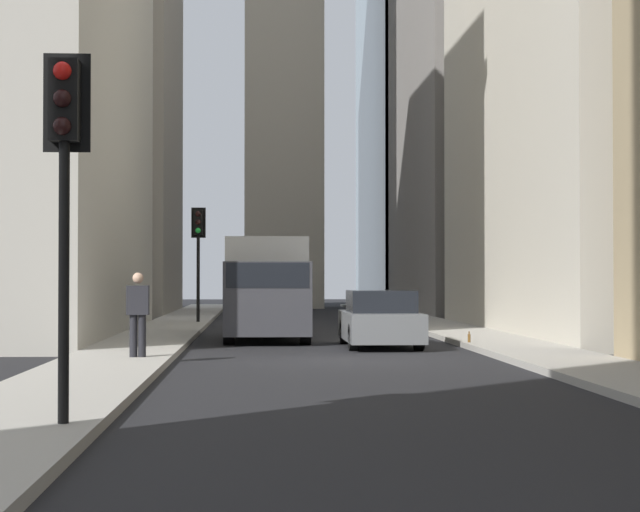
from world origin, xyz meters
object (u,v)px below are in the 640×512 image
Objects in this scene: discarded_bottle at (469,338)px; pedestrian at (138,311)px; traffic_light_foreground at (64,149)px; traffic_light_midblock at (198,238)px; hatchback_grey at (380,321)px; delivery_truck at (267,287)px.

pedestrian is at bearing 121.87° from discarded_bottle.
traffic_light_foreground is 2.41× the size of pedestrian.
traffic_light_midblock reaches higher than discarded_bottle.
hatchback_grey is 1.05× the size of traffic_light_foreground.
traffic_light_midblock is 2.44× the size of pedestrian.
pedestrian is (10.40, 0.27, -2.08)m from traffic_light_foreground.
traffic_light_foreground is 28.58m from traffic_light_midblock.
traffic_light_foreground is 17.06m from discarded_bottle.
delivery_truck is 3.81× the size of pedestrian.
delivery_truck is 19.33m from traffic_light_foreground.
traffic_light_foreground is at bearing -180.00° from traffic_light_midblock.
traffic_light_foreground reaches higher than pedestrian.
traffic_light_midblock is 18.31m from pedestrian.
delivery_truck reaches higher than discarded_bottle.
traffic_light_foreground is (-19.11, 2.39, 1.68)m from delivery_truck.
pedestrian is at bearing 133.44° from hatchback_grey.
traffic_light_foreground is (-15.57, 5.19, 2.48)m from hatchback_grey.
traffic_light_midblock reaches higher than delivery_truck.
hatchback_grey is at bearing 78.49° from discarded_bottle.
pedestrian is at bearing 163.02° from delivery_truck.
delivery_truck is 6.47m from discarded_bottle.
hatchback_grey is 14.23m from traffic_light_midblock.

